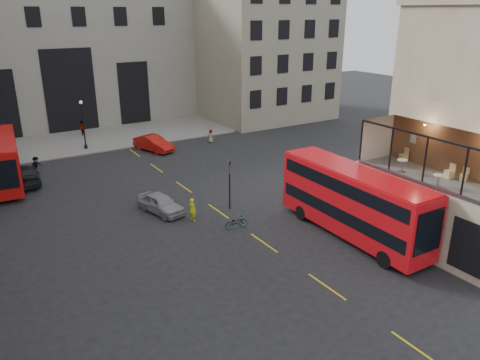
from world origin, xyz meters
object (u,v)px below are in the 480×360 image
car_b (153,143)px  cafe_chair_d (404,157)px  cafe_table_mid (438,179)px  cafe_table_far (402,164)px  cafe_chair_c (449,174)px  pedestrian_b (36,165)px  car_c (25,175)px  pedestrian_c (82,128)px  street_lamp_b (84,128)px  cyclist (192,210)px  pedestrian_d (211,136)px  cafe_chair_b (464,177)px  bus_far (3,158)px  bus_near (353,200)px  bicycle (236,222)px  traffic_light_near (230,179)px  car_a (161,203)px

car_b → cafe_chair_d: (7.60, -26.15, 4.07)m
cafe_table_mid → cafe_table_far: size_ratio=0.93×
cafe_chair_c → pedestrian_b: bearing=123.8°
car_c → cafe_chair_d: cafe_chair_d is taller
pedestrian_c → street_lamp_b: bearing=34.6°
car_c → cafe_table_mid: cafe_table_mid is taller
pedestrian_c → cafe_chair_d: 38.71m
car_b → cyclist: cyclist is taller
car_b → cyclist: bearing=-122.1°
pedestrian_c → pedestrian_d: 15.77m
cafe_chair_b → cyclist: bearing=134.0°
bus_far → cafe_chair_b: 35.69m
cafe_chair_b → cafe_chair_d: (0.00, 4.48, 0.04)m
bus_near → bicycle: (-5.86, 5.06, -2.18)m
pedestrian_b → pedestrian_d: (18.76, 0.77, -0.02)m
pedestrian_d → cafe_table_far: bearing=127.3°
bus_near → bus_far: bus_near is taller
bus_near → cafe_table_far: (2.27, -1.68, 2.52)m
pedestrian_b → cafe_table_far: 32.10m
traffic_light_near → pedestrian_d: traffic_light_near is taller
bus_far → pedestrian_c: size_ratio=5.63×
bus_far → car_c: bearing=-24.7°
cyclist → pedestrian_d: cyclist is taller
pedestrian_d → pedestrian_b: bearing=41.9°
pedestrian_b → car_a: bearing=-98.0°
bicycle → cyclist: cyclist is taller
cafe_chair_b → traffic_light_near: bearing=123.8°
car_a → pedestrian_d: (12.56, 15.26, 0.04)m
bus_near → pedestrian_c: bearing=102.9°
cyclist → car_a: bearing=10.7°
car_a → cafe_chair_d: 17.53m
cafe_table_far → car_b: bearing=101.7°
pedestrian_d → cafe_chair_d: (0.82, -25.80, 4.12)m
pedestrian_d → cafe_chair_b: size_ratio=1.91×
cafe_table_mid → car_a: bearing=126.7°
street_lamp_b → pedestrian_b: street_lamp_b is taller
cafe_table_far → car_a: bearing=133.8°
cafe_table_far → cafe_chair_d: (1.90, 1.41, -0.26)m
traffic_light_near → pedestrian_b: 19.92m
street_lamp_b → cafe_chair_c: bearing=-68.7°
traffic_light_near → cafe_chair_c: (8.32, -12.16, 2.45)m
cafe_chair_c → street_lamp_b: bearing=111.3°
pedestrian_b → cafe_table_far: size_ratio=1.93×
car_b → cyclist: 18.71m
cyclist → pedestrian_b: 18.65m
bus_near → cafe_chair_d: bearing=-3.6°
bus_far → cafe_table_mid: (20.03, -27.59, 2.77)m
cafe_chair_b → cafe_chair_c: cafe_chair_c is taller
traffic_light_near → pedestrian_c: (-3.78, 28.00, -1.49)m
bus_far → cafe_table_mid: bearing=-54.0°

